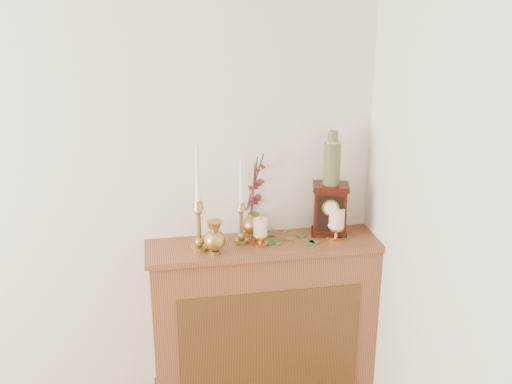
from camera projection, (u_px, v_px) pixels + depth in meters
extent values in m
cube|color=brown|center=(264.00, 322.00, 3.28)|extent=(1.20, 0.30, 0.90)
cube|color=#583219|center=(270.00, 345.00, 3.16)|extent=(0.96, 0.01, 0.63)
cube|color=brown|center=(265.00, 245.00, 3.13)|extent=(1.24, 0.34, 0.03)
cylinder|color=#A77D43|center=(200.00, 248.00, 3.03)|extent=(0.09, 0.09, 0.02)
sphere|color=#A77D43|center=(199.00, 242.00, 3.02)|extent=(0.05, 0.05, 0.05)
cylinder|color=#A77D43|center=(199.00, 227.00, 2.99)|extent=(0.02, 0.02, 0.16)
sphere|color=#A77D43|center=(198.00, 211.00, 2.96)|extent=(0.04, 0.04, 0.04)
cone|color=#A77D43|center=(198.00, 205.00, 2.95)|extent=(0.06, 0.06, 0.05)
cone|color=white|center=(197.00, 174.00, 2.90)|extent=(0.03, 0.03, 0.28)
cylinder|color=#A77D43|center=(241.00, 241.00, 3.12)|extent=(0.08, 0.08, 0.02)
sphere|color=#A77D43|center=(241.00, 236.00, 3.11)|extent=(0.04, 0.04, 0.04)
cylinder|color=#A77D43|center=(241.00, 224.00, 3.09)|extent=(0.02, 0.02, 0.13)
sphere|color=#A77D43|center=(241.00, 211.00, 3.06)|extent=(0.03, 0.03, 0.03)
cone|color=#A77D43|center=(241.00, 206.00, 3.05)|extent=(0.05, 0.05, 0.04)
cone|color=white|center=(241.00, 181.00, 3.01)|extent=(0.02, 0.02, 0.24)
cylinder|color=#A77D43|center=(215.00, 252.00, 2.99)|extent=(0.06, 0.06, 0.02)
sphere|color=#A77D43|center=(215.00, 240.00, 2.97)|extent=(0.11, 0.11, 0.11)
cone|color=#A77D43|center=(214.00, 226.00, 2.94)|extent=(0.08, 0.08, 0.05)
cylinder|color=#A77D43|center=(254.00, 234.00, 3.22)|extent=(0.05, 0.05, 0.01)
ellipsoid|color=#A77D43|center=(254.00, 225.00, 3.20)|extent=(0.12, 0.12, 0.11)
cylinder|color=#A77D43|center=(254.00, 215.00, 3.18)|extent=(0.06, 0.06, 0.02)
cylinder|color=#472819|center=(253.00, 188.00, 3.14)|extent=(0.01, 0.08, 0.30)
cylinder|color=#472819|center=(254.00, 186.00, 3.14)|extent=(0.04, 0.06, 0.33)
cylinder|color=#472819|center=(255.00, 183.00, 3.13)|extent=(0.09, 0.08, 0.34)
cylinder|color=#C08543|center=(260.00, 244.00, 3.09)|extent=(0.08, 0.08, 0.01)
cylinder|color=#C08543|center=(260.00, 239.00, 3.08)|extent=(0.02, 0.02, 0.04)
cylinder|color=#C08543|center=(260.00, 236.00, 3.07)|extent=(0.08, 0.08, 0.01)
cylinder|color=#FFEAC7|center=(260.00, 227.00, 3.06)|extent=(0.07, 0.07, 0.09)
cylinder|color=#472819|center=(260.00, 218.00, 3.04)|extent=(0.00, 0.00, 0.01)
cylinder|color=#C08543|center=(336.00, 237.00, 3.17)|extent=(0.09, 0.09, 0.02)
cylinder|color=#C08543|center=(336.00, 232.00, 3.16)|extent=(0.02, 0.02, 0.04)
cylinder|color=#C08543|center=(336.00, 228.00, 3.15)|extent=(0.09, 0.09, 0.01)
cylinder|color=#FFEAC7|center=(337.00, 218.00, 3.14)|extent=(0.08, 0.08, 0.10)
cylinder|color=#472819|center=(337.00, 208.00, 3.12)|extent=(0.00, 0.00, 0.01)
cube|color=#336526|center=(293.00, 243.00, 3.10)|extent=(0.06, 0.06, 0.00)
cube|color=#336526|center=(290.00, 240.00, 3.14)|extent=(0.06, 0.06, 0.00)
cube|color=#336526|center=(278.00, 242.00, 3.12)|extent=(0.06, 0.06, 0.00)
cube|color=#336526|center=(308.00, 234.00, 3.22)|extent=(0.05, 0.06, 0.00)
cube|color=#336526|center=(326.00, 238.00, 3.17)|extent=(0.05, 0.06, 0.00)
cube|color=#336526|center=(342.00, 234.00, 3.22)|extent=(0.06, 0.06, 0.00)
cube|color=#336526|center=(341.00, 232.00, 3.24)|extent=(0.05, 0.06, 0.00)
cube|color=#336526|center=(301.00, 241.00, 3.13)|extent=(0.06, 0.06, 0.00)
cube|color=#336526|center=(315.00, 243.00, 3.11)|extent=(0.06, 0.06, 0.00)
cube|color=#336526|center=(343.00, 239.00, 3.15)|extent=(0.06, 0.06, 0.00)
cube|color=#336526|center=(283.00, 234.00, 3.22)|extent=(0.05, 0.04, 0.00)
cube|color=#336526|center=(271.00, 236.00, 3.19)|extent=(0.06, 0.06, 0.00)
cube|color=#336526|center=(275.00, 231.00, 3.14)|extent=(0.05, 0.04, 0.03)
cube|color=#336526|center=(289.00, 231.00, 3.09)|extent=(0.05, 0.04, 0.03)
cube|color=#336526|center=(334.00, 225.00, 3.18)|extent=(0.05, 0.04, 0.03)
cube|color=#380F0B|center=(329.00, 232.00, 3.23)|extent=(0.21, 0.17, 0.02)
cube|color=#380F0B|center=(330.00, 211.00, 3.19)|extent=(0.19, 0.15, 0.24)
cube|color=#380F0B|center=(331.00, 187.00, 3.14)|extent=(0.21, 0.17, 0.03)
cube|color=black|center=(330.00, 214.00, 3.13)|extent=(0.13, 0.04, 0.20)
cylinder|color=gold|center=(331.00, 208.00, 3.12)|extent=(0.09, 0.03, 0.09)
cylinder|color=silver|center=(331.00, 208.00, 3.12)|extent=(0.07, 0.02, 0.07)
sphere|color=gold|center=(330.00, 225.00, 3.16)|extent=(0.03, 0.03, 0.03)
cylinder|color=#1C382A|center=(332.00, 164.00, 3.10)|extent=(0.09, 0.09, 0.22)
cylinder|color=#1C382A|center=(333.00, 138.00, 3.06)|extent=(0.05, 0.05, 0.07)
cylinder|color=tan|center=(333.00, 142.00, 3.06)|extent=(0.06, 0.06, 0.02)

